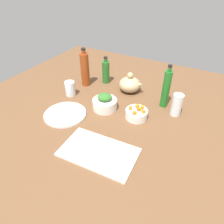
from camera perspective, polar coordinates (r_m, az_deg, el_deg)
tabletop at (r=117.72cm, az=-0.00°, el=-2.55°), size 190.00×190.00×3.00cm
cutting_board at (r=97.63cm, az=-3.83°, el=-11.24°), size 36.88×22.96×1.00cm
plate_tofu at (r=122.59cm, az=-13.07°, el=-0.60°), size 24.74×24.74×1.20cm
bowl_greens at (r=123.51cm, az=-2.04°, el=2.23°), size 14.81×14.81×6.34cm
bowl_carrots at (r=117.17cm, az=6.91°, el=-0.54°), size 12.78×12.78×5.18cm
teapot at (r=140.83cm, az=5.04°, el=7.81°), size 16.55×14.63×14.15cm
bottle_0 at (r=150.83cm, az=-1.76°, el=11.32°), size 5.37×5.37×19.91cm
bottle_1 at (r=125.60cm, az=15.02°, el=6.37°), size 4.61×4.61×27.27cm
bottle_2 at (r=146.97cm, az=-7.65°, el=11.88°), size 5.99×5.99×27.32cm
drinking_glass_0 at (r=122.47cm, az=17.83°, el=1.96°), size 6.05×6.05×13.43cm
drinking_glass_1 at (r=139.04cm, az=-11.75°, el=6.51°), size 6.73×6.73×9.82cm
carrot_cube_0 at (r=115.61cm, az=5.18°, el=1.17°), size 2.40×2.40×1.80cm
carrot_cube_1 at (r=117.38cm, az=7.13°, el=1.62°), size 1.93×1.93×1.80cm
carrot_cube_2 at (r=112.00cm, az=6.41°, el=-0.24°), size 2.54×2.54×1.80cm
carrot_cube_3 at (r=115.05cm, az=7.59°, el=0.77°), size 2.54×2.54×1.80cm
carrot_cube_4 at (r=113.69cm, az=8.88°, el=0.15°), size 2.54×2.54×1.80cm
carrot_cube_5 at (r=116.87cm, az=8.56°, el=1.31°), size 2.28×2.28×1.80cm
chopped_greens_mound at (r=120.68cm, az=-2.09°, el=4.26°), size 11.50×11.11×4.00cm
tofu_cube_0 at (r=124.75cm, az=-14.07°, el=0.91°), size 2.93×2.93×2.20cm
tofu_cube_1 at (r=118.89cm, az=-11.66°, el=-0.66°), size 2.81×2.81×2.20cm
tofu_cube_2 at (r=123.37cm, az=-11.49°, el=0.89°), size 3.11×3.11×2.20cm
tofu_cube_3 at (r=121.29cm, az=-14.05°, el=-0.22°), size 2.61×2.61×2.20cm
dumpling_0 at (r=91.11cm, az=2.06°, el=-13.89°), size 6.23×6.23×2.92cm
dumpling_1 at (r=100.16cm, az=-7.90°, el=-8.33°), size 5.22×5.13×3.15cm
dumpling_2 at (r=95.62cm, az=-1.62°, el=-10.84°), size 7.73×7.53×2.67cm
dumpling_3 at (r=95.88cm, az=-6.20°, el=-11.03°), size 6.00×5.93×2.45cm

